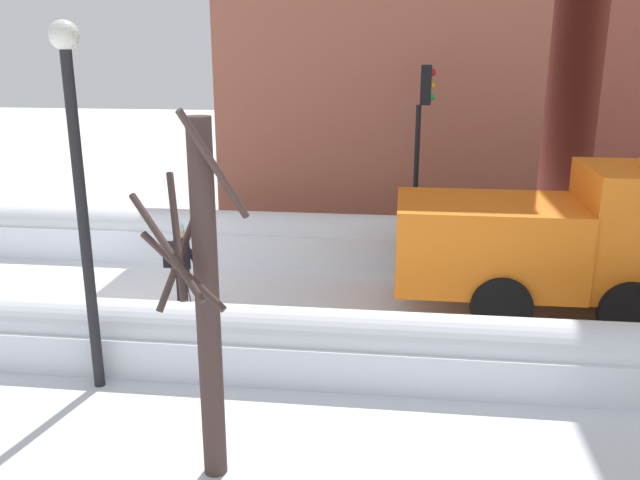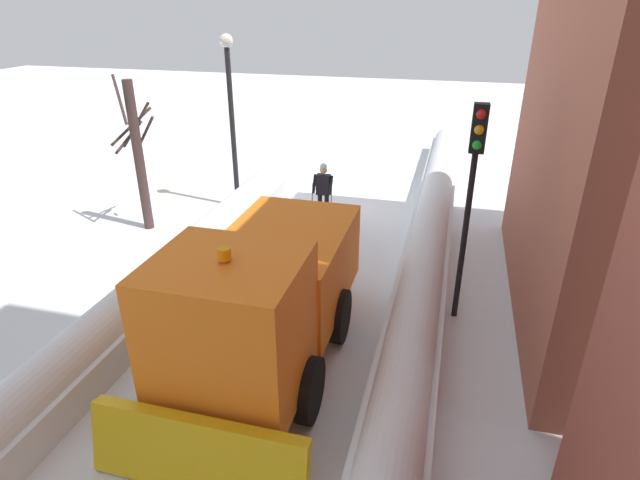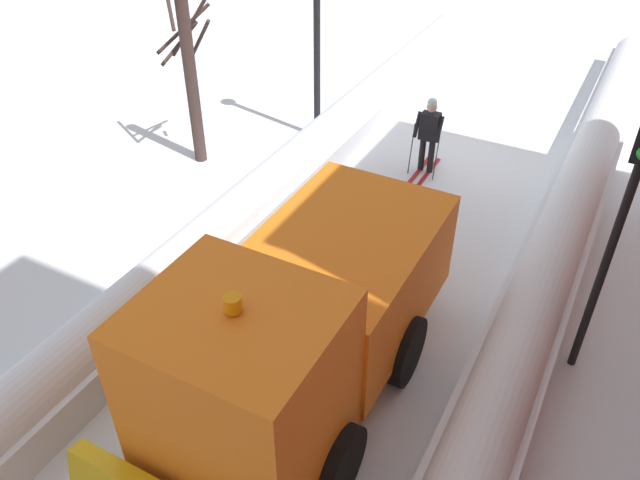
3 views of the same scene
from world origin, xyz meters
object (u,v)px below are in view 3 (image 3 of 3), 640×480
at_px(skier, 429,132).
at_px(bare_tree_near, 190,67).
at_px(plow_truck, 301,327).
at_px(traffic_light_pole, 630,193).

bearing_deg(skier, bare_tree_near, 22.09).
bearing_deg(plow_truck, traffic_light_pole, -143.37).
bearing_deg(bare_tree_near, traffic_light_pole, 163.86).
relative_size(traffic_light_pole, bare_tree_near, 1.03).
relative_size(plow_truck, skier, 3.31).
bearing_deg(traffic_light_pole, plow_truck, 36.63).
relative_size(plow_truck, bare_tree_near, 1.34).
relative_size(skier, bare_tree_near, 0.41).
bearing_deg(plow_truck, bare_tree_near, -42.11).
distance_m(plow_truck, bare_tree_near, 7.70).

